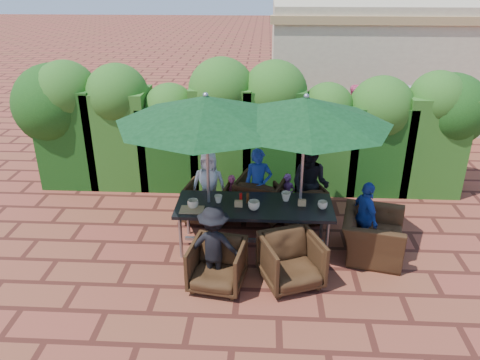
# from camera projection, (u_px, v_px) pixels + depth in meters

# --- Properties ---
(ground) EXTENTS (80.00, 80.00, 0.00)m
(ground) POSITION_uv_depth(u_px,v_px,m) (242.00, 246.00, 7.45)
(ground) COLOR brown
(ground) RESTS_ON ground
(dining_table) EXTENTS (2.38, 0.90, 0.75)m
(dining_table) POSITION_uv_depth(u_px,v_px,m) (254.00, 209.00, 7.14)
(dining_table) COLOR black
(dining_table) RESTS_ON ground
(umbrella_left) EXTENTS (2.64, 2.64, 2.46)m
(umbrella_left) POSITION_uv_depth(u_px,v_px,m) (206.00, 110.00, 6.60)
(umbrella_left) COLOR gray
(umbrella_left) RESTS_ON ground
(umbrella_right) EXTENTS (2.49, 2.49, 2.46)m
(umbrella_right) POSITION_uv_depth(u_px,v_px,m) (306.00, 111.00, 6.54)
(umbrella_right) COLOR gray
(umbrella_right) RESTS_ON ground
(chair_far_left) EXTENTS (0.82, 0.79, 0.73)m
(chair_far_left) POSITION_uv_depth(u_px,v_px,m) (207.00, 200.00, 8.09)
(chair_far_left) COLOR black
(chair_far_left) RESTS_ON ground
(chair_far_mid) EXTENTS (0.97, 0.93, 0.82)m
(chair_far_mid) POSITION_uv_depth(u_px,v_px,m) (261.00, 195.00, 8.20)
(chair_far_mid) COLOR black
(chair_far_mid) RESTS_ON ground
(chair_far_right) EXTENTS (0.92, 0.89, 0.75)m
(chair_far_right) POSITION_uv_depth(u_px,v_px,m) (299.00, 201.00, 8.06)
(chair_far_right) COLOR black
(chair_far_right) RESTS_ON ground
(chair_near_left) EXTENTS (0.81, 0.78, 0.74)m
(chair_near_left) POSITION_uv_depth(u_px,v_px,m) (217.00, 263.00, 6.37)
(chair_near_left) COLOR black
(chair_near_left) RESTS_ON ground
(chair_near_right) EXTENTS (0.97, 0.94, 0.79)m
(chair_near_right) POSITION_uv_depth(u_px,v_px,m) (291.00, 259.00, 6.43)
(chair_near_right) COLOR black
(chair_near_right) RESTS_ON ground
(chair_end_right) EXTENTS (0.88, 1.15, 0.89)m
(chair_end_right) POSITION_uv_depth(u_px,v_px,m) (373.00, 229.00, 7.05)
(chair_end_right) COLOR black
(chair_end_right) RESTS_ON ground
(adult_far_left) EXTENTS (0.61, 0.37, 1.22)m
(adult_far_left) POSITION_uv_depth(u_px,v_px,m) (209.00, 185.00, 8.11)
(adult_far_left) COLOR white
(adult_far_left) RESTS_ON ground
(adult_far_mid) EXTENTS (0.50, 0.42, 1.31)m
(adult_far_mid) POSITION_uv_depth(u_px,v_px,m) (258.00, 186.00, 7.96)
(adult_far_mid) COLOR #1C3B99
(adult_far_mid) RESTS_ON ground
(adult_far_right) EXTENTS (0.78, 0.65, 1.39)m
(adult_far_right) POSITION_uv_depth(u_px,v_px,m) (310.00, 185.00, 7.89)
(adult_far_right) COLOR black
(adult_far_right) RESTS_ON ground
(adult_near_left) EXTENTS (0.77, 0.39, 1.17)m
(adult_near_left) POSITION_uv_depth(u_px,v_px,m) (214.00, 246.00, 6.36)
(adult_near_left) COLOR black
(adult_near_left) RESTS_ON ground
(adult_end_right) EXTENTS (0.51, 0.74, 1.14)m
(adult_end_right) POSITION_uv_depth(u_px,v_px,m) (365.00, 217.00, 7.15)
(adult_end_right) COLOR #1C3B99
(adult_end_right) RESTS_ON ground
(child_left) EXTENTS (0.28, 0.23, 0.77)m
(child_left) POSITION_uv_depth(u_px,v_px,m) (232.00, 196.00, 8.20)
(child_left) COLOR #EF5489
(child_left) RESTS_ON ground
(child_right) EXTENTS (0.35, 0.32, 0.79)m
(child_right) POSITION_uv_depth(u_px,v_px,m) (287.00, 195.00, 8.22)
(child_right) COLOR #A955B9
(child_right) RESTS_ON ground
(pedestrian_a) EXTENTS (1.52, 1.02, 1.54)m
(pedestrian_a) POSITION_uv_depth(u_px,v_px,m) (331.00, 121.00, 10.96)
(pedestrian_a) COLOR #238343
(pedestrian_a) RESTS_ON ground
(pedestrian_b) EXTENTS (0.89, 0.76, 1.60)m
(pedestrian_b) POSITION_uv_depth(u_px,v_px,m) (352.00, 118.00, 11.06)
(pedestrian_b) COLOR #EF5489
(pedestrian_b) RESTS_ON ground
(pedestrian_c) EXTENTS (1.05, 1.08, 1.62)m
(pedestrian_c) POSITION_uv_depth(u_px,v_px,m) (404.00, 120.00, 10.89)
(pedestrian_c) COLOR gray
(pedestrian_c) RESTS_ON ground
(cup_a) EXTENTS (0.17, 0.17, 0.13)m
(cup_a) POSITION_uv_depth(u_px,v_px,m) (193.00, 204.00, 6.99)
(cup_a) COLOR beige
(cup_a) RESTS_ON dining_table
(cup_b) EXTENTS (0.13, 0.13, 0.12)m
(cup_b) POSITION_uv_depth(u_px,v_px,m) (218.00, 199.00, 7.16)
(cup_b) COLOR beige
(cup_b) RESTS_ON dining_table
(cup_c) EXTENTS (0.18, 0.18, 0.14)m
(cup_c) POSITION_uv_depth(u_px,v_px,m) (254.00, 205.00, 6.94)
(cup_c) COLOR beige
(cup_c) RESTS_ON dining_table
(cup_d) EXTENTS (0.15, 0.15, 0.14)m
(cup_d) POSITION_uv_depth(u_px,v_px,m) (286.00, 196.00, 7.22)
(cup_d) COLOR beige
(cup_d) RESTS_ON dining_table
(cup_e) EXTENTS (0.15, 0.15, 0.12)m
(cup_e) POSITION_uv_depth(u_px,v_px,m) (323.00, 205.00, 6.98)
(cup_e) COLOR beige
(cup_e) RESTS_ON dining_table
(ketchup_bottle) EXTENTS (0.04, 0.04, 0.17)m
(ketchup_bottle) POSITION_uv_depth(u_px,v_px,m) (241.00, 198.00, 7.13)
(ketchup_bottle) COLOR #B20C0A
(ketchup_bottle) RESTS_ON dining_table
(sauce_bottle) EXTENTS (0.04, 0.04, 0.17)m
(sauce_bottle) POSITION_uv_depth(u_px,v_px,m) (248.00, 198.00, 7.13)
(sauce_bottle) COLOR #4C230C
(sauce_bottle) RESTS_ON dining_table
(serving_tray) EXTENTS (0.35, 0.25, 0.02)m
(serving_tray) POSITION_uv_depth(u_px,v_px,m) (192.00, 210.00, 6.95)
(serving_tray) COLOR #A27D4E
(serving_tray) RESTS_ON dining_table
(number_block_left) EXTENTS (0.12, 0.06, 0.10)m
(number_block_left) POSITION_uv_depth(u_px,v_px,m) (238.00, 204.00, 7.04)
(number_block_left) COLOR tan
(number_block_left) RESTS_ON dining_table
(number_block_right) EXTENTS (0.12, 0.06, 0.10)m
(number_block_right) POSITION_uv_depth(u_px,v_px,m) (302.00, 203.00, 7.07)
(number_block_right) COLOR tan
(number_block_right) RESTS_ON dining_table
(hedge_wall) EXTENTS (9.10, 1.60, 2.57)m
(hedge_wall) POSITION_uv_depth(u_px,v_px,m) (237.00, 120.00, 9.01)
(hedge_wall) COLOR #11330E
(hedge_wall) RESTS_ON ground
(building) EXTENTS (6.20, 3.08, 3.20)m
(building) POSITION_uv_depth(u_px,v_px,m) (380.00, 64.00, 12.97)
(building) COLOR beige
(building) RESTS_ON ground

